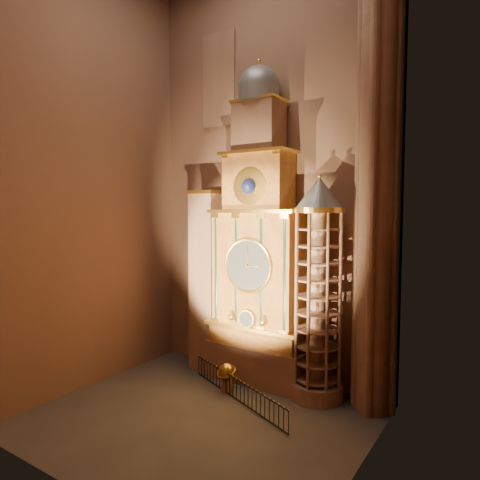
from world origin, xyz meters
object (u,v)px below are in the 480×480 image
Objects in this scene: astronomical_clock at (258,256)px; portrait_tower at (207,280)px; celestial_globe at (226,375)px; stair_turret at (318,291)px; iron_railing at (237,390)px.

astronomical_clock reaches higher than portrait_tower.
astronomical_clock reaches higher than celestial_globe.
stair_turret reaches higher than portrait_tower.
astronomical_clock is 3.78m from stair_turret.
stair_turret reaches higher than iron_railing.
astronomical_clock is 2.36× the size of iron_railing.
celestial_globe is at bearing 149.23° from iron_railing.
celestial_globe is (2.80, -2.07, -4.29)m from portrait_tower.
astronomical_clock is at bearing 175.70° from stair_turret.
celestial_globe is at bearing -36.48° from portrait_tower.
astronomical_clock is 1.64× the size of portrait_tower.
portrait_tower is at bearing 143.52° from celestial_globe.
portrait_tower is 7.09× the size of celestial_globe.
stair_turret is at bearing -4.30° from astronomical_clock.
portrait_tower reaches higher than iron_railing.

